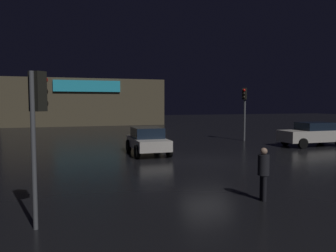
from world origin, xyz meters
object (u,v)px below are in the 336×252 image
object	(u,v)px
store_building	(86,102)
traffic_signal_opposite	(38,109)
car_near	(148,140)
pedestrian	(263,170)
car_far	(313,134)
traffic_signal_main	(244,104)

from	to	relation	value
store_building	traffic_signal_opposite	world-z (taller)	store_building
traffic_signal_opposite	car_near	bearing A→B (deg)	63.12
car_near	traffic_signal_opposite	bearing A→B (deg)	-116.88
store_building	pedestrian	bearing A→B (deg)	-85.56
traffic_signal_opposite	car_far	world-z (taller)	traffic_signal_opposite
store_building	traffic_signal_main	size ratio (longest dim) A/B	4.92
car_near	pedestrian	bearing A→B (deg)	-83.26
store_building	car_far	size ratio (longest dim) A/B	4.41
traffic_signal_main	traffic_signal_opposite	xyz separation A→B (m)	(-13.67, -14.07, -0.04)
store_building	traffic_signal_main	xyz separation A→B (m)	(10.39, -23.41, -0.19)
traffic_signal_opposite	pedestrian	distance (m)	6.45
traffic_signal_opposite	car_near	distance (m)	11.30
store_building	car_near	bearing A→B (deg)	-86.37
traffic_signal_main	car_far	world-z (taller)	traffic_signal_main
store_building	traffic_signal_opposite	distance (m)	37.62
traffic_signal_main	pedestrian	bearing A→B (deg)	-118.50
store_building	pedestrian	xyz separation A→B (m)	(2.89, -37.22, -2.08)
traffic_signal_opposite	store_building	bearing A→B (deg)	84.99
traffic_signal_opposite	pedestrian	bearing A→B (deg)	2.41
store_building	traffic_signal_main	bearing A→B (deg)	-66.07
store_building	car_far	xyz separation A→B (m)	(13.24, -27.49, -2.17)
car_far	pedestrian	bearing A→B (deg)	-136.79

